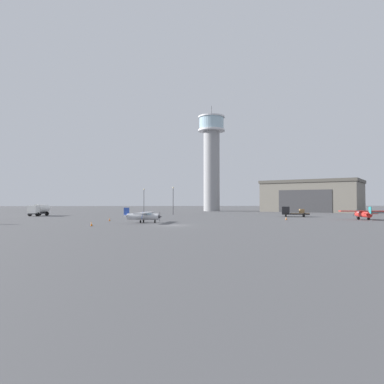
% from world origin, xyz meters
% --- Properties ---
extents(ground_plane, '(400.00, 400.00, 0.00)m').
position_xyz_m(ground_plane, '(0.00, 0.00, 0.00)').
color(ground_plane, '#545456').
extents(control_tower, '(9.73, 9.73, 38.62)m').
position_xyz_m(control_tower, '(15.18, 72.17, 19.97)').
color(control_tower, gray).
rests_on(control_tower, ground_plane).
extents(hangar, '(37.34, 35.37, 10.71)m').
position_xyz_m(hangar, '(49.34, 63.79, 5.37)').
color(hangar, '#6B665B').
rests_on(hangar, ground_plane).
extents(airplane_silver, '(6.77, 8.66, 2.55)m').
position_xyz_m(airplane_silver, '(-5.16, 6.35, 1.19)').
color(airplane_silver, '#B7BABF').
rests_on(airplane_silver, ground_plane).
extents(airplane_red, '(8.87, 6.95, 2.61)m').
position_xyz_m(airplane_red, '(37.23, 12.47, 1.22)').
color(airplane_red, red).
rests_on(airplane_red, ground_plane).
extents(truck_flatbed_black, '(6.64, 4.44, 2.39)m').
position_xyz_m(truck_flatbed_black, '(27.83, 26.20, 1.18)').
color(truck_flatbed_black, '#38383D').
rests_on(truck_flatbed_black, ground_plane).
extents(truck_fuel_tanker_white, '(3.89, 6.36, 2.87)m').
position_xyz_m(truck_fuel_tanker_white, '(-32.47, 35.07, 1.61)').
color(truck_fuel_tanker_white, '#38383D').
rests_on(truck_fuel_tanker_white, ground_plane).
extents(light_post_east, '(0.44, 0.44, 7.52)m').
position_xyz_m(light_post_east, '(-8.14, 54.40, 4.56)').
color(light_post_east, '#38383D').
rests_on(light_post_east, ground_plane).
extents(light_post_north, '(0.44, 0.44, 7.46)m').
position_xyz_m(light_post_north, '(0.60, 40.24, 4.53)').
color(light_post_north, '#38383D').
rests_on(light_post_north, ground_plane).
extents(traffic_cone_near_left, '(0.36, 0.36, 0.66)m').
position_xyz_m(traffic_cone_near_left, '(-12.11, -0.68, 0.33)').
color(traffic_cone_near_left, black).
rests_on(traffic_cone_near_left, ground_plane).
extents(traffic_cone_near_right, '(0.36, 0.36, 0.59)m').
position_xyz_m(traffic_cone_near_right, '(22.04, 13.12, 0.29)').
color(traffic_cone_near_right, black).
rests_on(traffic_cone_near_right, ground_plane).
extents(traffic_cone_mid_apron, '(0.36, 0.36, 0.65)m').
position_xyz_m(traffic_cone_mid_apron, '(-11.56, 11.92, 0.32)').
color(traffic_cone_mid_apron, black).
rests_on(traffic_cone_mid_apron, ground_plane).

